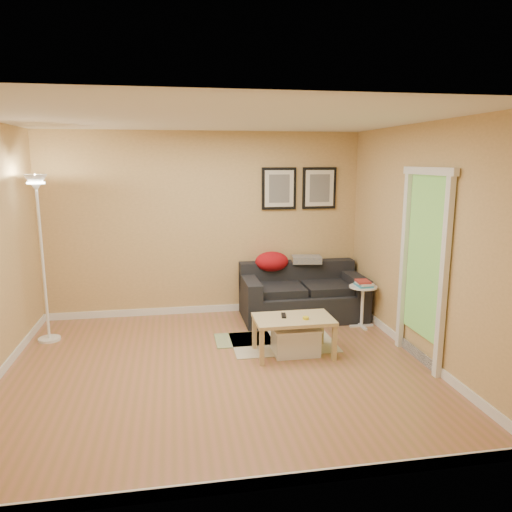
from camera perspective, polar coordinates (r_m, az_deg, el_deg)
name	(u,v)px	position (r m, az deg, el deg)	size (l,w,h in m)	color
floor	(219,368)	(5.36, -4.36, -13.07)	(4.50, 4.50, 0.00)	#A76747
ceiling	(215,118)	(4.90, -4.83, 15.87)	(4.50, 4.50, 0.00)	white
wall_back	(204,225)	(6.94, -6.12, 3.70)	(4.50, 4.50, 0.00)	tan
wall_front	(247,307)	(3.03, -1.05, -6.04)	(4.50, 4.50, 0.00)	tan
wall_right	(421,243)	(5.63, 18.87, 1.41)	(4.00, 4.00, 0.00)	tan
baseboard_back	(206,309)	(7.20, -5.91, -6.23)	(4.50, 0.02, 0.10)	white
baseboard_front	(248,484)	(3.61, -1.00, -25.28)	(4.50, 0.02, 0.10)	white
baseboard_right	(413,350)	(5.95, 18.01, -10.53)	(0.02, 4.00, 0.10)	white
sofa	(303,292)	(6.88, 5.52, -4.21)	(1.70, 0.90, 0.75)	black
red_throw	(272,262)	(6.95, 1.87, -0.65)	(0.48, 0.36, 0.28)	red
plaid_throw	(307,259)	(7.08, 5.97, -0.41)	(0.42, 0.26, 0.10)	tan
framed_print_left	(279,189)	(7.02, 2.72, 7.94)	(0.50, 0.04, 0.60)	black
framed_print_right	(319,188)	(7.17, 7.45, 7.93)	(0.50, 0.04, 0.60)	black
area_rug	(283,342)	(6.04, 3.19, -10.11)	(1.25, 0.85, 0.01)	beige
green_runner	(244,339)	(6.12, -1.47, -9.79)	(0.70, 0.50, 0.01)	#668C4C
coffee_table	(293,336)	(5.63, 4.41, -9.39)	(0.89, 0.54, 0.45)	tan
remote_control	(284,315)	(5.59, 3.27, -7.00)	(0.05, 0.16, 0.02)	black
tape_roll	(306,318)	(5.50, 5.88, -7.28)	(0.07, 0.07, 0.03)	yellow
storage_bin	(295,340)	(5.68, 4.67, -9.84)	(0.53, 0.39, 0.33)	white
side_table	(362,306)	(6.65, 12.40, -5.82)	(0.37, 0.37, 0.56)	white
book_stack	(364,283)	(6.56, 12.56, -3.15)	(0.19, 0.25, 0.08)	teal
floor_lamp	(43,264)	(6.37, -23.80, -0.88)	(0.27, 0.27, 2.05)	white
doorway	(422,271)	(5.53, 18.97, -1.67)	(0.12, 1.01, 2.13)	white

